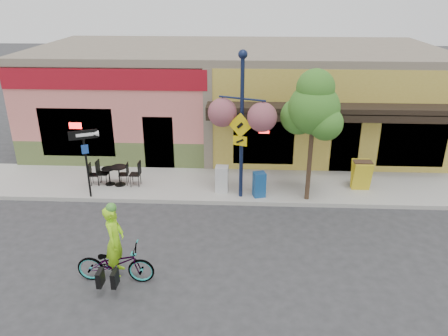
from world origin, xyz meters
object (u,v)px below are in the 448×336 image
at_px(bicycle, 115,263).
at_px(street_tree, 312,137).
at_px(building, 236,95).
at_px(lamp_post, 242,127).
at_px(one_way_sign, 87,164).
at_px(cyclist_rider, 116,249).
at_px(newspaper_box_grey, 222,179).
at_px(newspaper_box_blue, 259,184).

bearing_deg(bicycle, street_tree, -48.87).
distance_m(bicycle, street_tree, 7.43).
relative_size(building, lamp_post, 3.58).
bearing_deg(one_way_sign, street_tree, -22.21).
height_order(cyclist_rider, street_tree, street_tree).
bearing_deg(building, street_tree, -68.23).
bearing_deg(lamp_post, building, 113.54).
distance_m(one_way_sign, newspaper_box_grey, 4.72).
distance_m(bicycle, newspaper_box_grey, 5.68).
relative_size(cyclist_rider, newspaper_box_grey, 1.96).
bearing_deg(bicycle, one_way_sign, 26.43).
relative_size(newspaper_box_grey, street_tree, 0.21).
xyz_separation_m(lamp_post, one_way_sign, (-5.30, -0.29, -1.31)).
distance_m(building, cyclist_rider, 11.72).
height_order(lamp_post, newspaper_box_grey, lamp_post).
bearing_deg(lamp_post, bicycle, -102.68).
relative_size(cyclist_rider, street_tree, 0.41).
bearing_deg(bicycle, building, -13.34).
relative_size(bicycle, cyclist_rider, 1.06).
relative_size(building, one_way_sign, 7.38).
height_order(building, lamp_post, lamp_post).
bearing_deg(lamp_post, street_tree, 18.28).
bearing_deg(newspaper_box_grey, street_tree, -6.06).
bearing_deg(newspaper_box_blue, newspaper_box_grey, 150.01).
distance_m(bicycle, newspaper_box_blue, 6.10).
relative_size(cyclist_rider, one_way_sign, 0.76).
height_order(newspaper_box_blue, street_tree, street_tree).
bearing_deg(newspaper_box_grey, building, 89.34).
bearing_deg(newspaper_box_grey, newspaper_box_blue, -11.54).
distance_m(building, newspaper_box_blue, 6.81).
relative_size(cyclist_rider, newspaper_box_blue, 2.10).
bearing_deg(newspaper_box_blue, one_way_sign, 167.20).
bearing_deg(newspaper_box_blue, cyclist_rider, -143.76).
height_order(building, cyclist_rider, building).
bearing_deg(cyclist_rider, one_way_sign, 26.95).
distance_m(bicycle, lamp_post, 6.10).
xyz_separation_m(newspaper_box_blue, newspaper_box_grey, (-1.33, 0.34, 0.03)).
height_order(building, bicycle, building).
xyz_separation_m(bicycle, street_tree, (5.45, 4.67, 1.92)).
xyz_separation_m(bicycle, cyclist_rider, (0.05, 0.00, 0.42)).
bearing_deg(one_way_sign, cyclist_rider, -87.28).
relative_size(building, cyclist_rider, 9.65).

